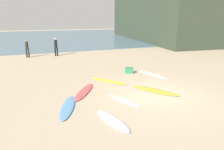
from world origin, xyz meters
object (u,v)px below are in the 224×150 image
Objects in this scene: surfboard_0 at (68,107)px; surfboard_5 at (153,75)px; surfboard_2 at (112,121)px; surfboard_4 at (108,81)px; surfboard_1 at (123,100)px; beachgoer_near at (56,46)px; surfboard_3 at (155,91)px; surfboard_6 at (84,92)px; beach_cooler at (129,70)px; beachgoer_mid at (27,48)px.

surfboard_0 is 0.94× the size of surfboard_5.
surfboard_2 reaches higher than surfboard_0.
surfboard_4 is at bearing -120.85° from surfboard_2.
surfboard_1 is 1.12× the size of beachgoer_near.
surfboard_3 is 1.00× the size of surfboard_5.
surfboard_5 is at bearing -147.41° from surfboard_2.
surfboard_2 reaches higher than surfboard_4.
beachgoer_near reaches higher than surfboard_4.
surfboard_3 is 1.00× the size of surfboard_4.
beachgoer_near is at bearing 106.79° from surfboard_5.
surfboard_6 is at bearing -71.16° from surfboard_1.
beachgoer_near is at bearing 115.89° from beach_cooler.
surfboard_3 is 1.42× the size of beachgoer_near.
surfboard_3 is 3.66m from surfboard_6.
surfboard_2 reaches higher than surfboard_6.
surfboard_6 is (-0.30, 3.31, -0.00)m from surfboard_2.
surfboard_6 is at bearing -85.26° from beachgoer_near.
beachgoer_near is (-1.75, 12.71, 0.97)m from surfboard_1.
surfboard_2 is 14.34m from beachgoer_near.
surfboard_1 is 0.79× the size of surfboard_6.
surfboard_2 is at bearing 126.07° from surfboard_6.
beachgoer_mid is (-4.71, 9.82, 0.91)m from surfboard_4.
surfboard_6 is at bearing 113.77° from beachgoer_mid.
surfboard_2 is at bearing -146.61° from surfboard_5.
surfboard_1 is at bearing -79.10° from beachgoer_near.
surfboard_1 is at bearing 117.73° from beachgoer_mid.
surfboard_4 is at bearing -146.77° from beach_cooler.
surfboard_1 is 0.79× the size of surfboard_5.
surfboard_2 is 0.78× the size of surfboard_4.
surfboard_1 is 1.18× the size of beachgoer_mid.
beachgoer_near is (-5.31, 9.45, 0.97)m from surfboard_5.
surfboard_1 is 1.01× the size of surfboard_2.
surfboard_5 is at bearing -57.57° from beachgoer_near.
beachgoer_near is 1.05× the size of beachgoer_mid.
surfboard_3 is (3.18, 2.17, -0.00)m from surfboard_2.
surfboard_0 is 0.94× the size of surfboard_3.
surfboard_5 is at bearing -135.49° from surfboard_0.
surfboard_4 is at bearing 124.42° from beachgoer_mid.
surfboard_4 is at bearing 172.25° from surfboard_5.
surfboard_4 is 2.16m from surfboard_6.
surfboard_0 is at bearing -24.45° from surfboard_1.
surfboard_0 is 12.83m from beachgoer_mid.
beach_cooler is (2.01, 1.32, 0.14)m from surfboard_4.
beachgoer_mid reaches higher than beach_cooler.
beach_cooler is (3.76, 2.59, 0.14)m from surfboard_6.
surfboard_2 is 6.75m from surfboard_5.
beach_cooler is (6.73, -8.50, -0.77)m from beachgoer_mid.
beach_cooler is at bearing 51.55° from surfboard_3.
surfboard_0 is 1.19× the size of surfboard_1.
surfboard_2 is at bearing 145.25° from surfboard_0.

